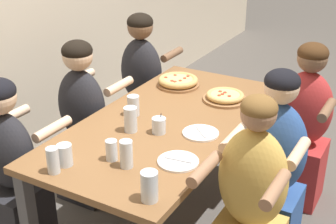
# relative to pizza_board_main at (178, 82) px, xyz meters

# --- Properties ---
(ground_plane) EXTENTS (18.00, 18.00, 0.00)m
(ground_plane) POSITION_rel_pizza_board_main_xyz_m (-0.52, -0.21, -0.80)
(ground_plane) COLOR #514C47
(ground_plane) RESTS_ON ground
(dining_table) EXTENTS (1.80, 0.91, 0.77)m
(dining_table) POSITION_rel_pizza_board_main_xyz_m (-0.52, -0.21, -0.12)
(dining_table) COLOR brown
(dining_table) RESTS_ON ground
(pizza_board_main) EXTENTS (0.30, 0.30, 0.07)m
(pizza_board_main) POSITION_rel_pizza_board_main_xyz_m (0.00, 0.00, 0.00)
(pizza_board_main) COLOR #996B42
(pizza_board_main) RESTS_ON dining_table
(pizza_board_second) EXTENTS (0.30, 0.30, 0.05)m
(pizza_board_second) POSITION_rel_pizza_board_main_xyz_m (-0.08, -0.40, -0.01)
(pizza_board_second) COLOR #996B42
(pizza_board_second) RESTS_ON dining_table
(empty_plate_a) EXTENTS (0.22, 0.22, 0.02)m
(empty_plate_a) POSITION_rel_pizza_board_main_xyz_m (-0.95, -0.51, -0.03)
(empty_plate_a) COLOR white
(empty_plate_a) RESTS_ON dining_table
(empty_plate_b) EXTENTS (0.21, 0.21, 0.02)m
(empty_plate_b) POSITION_rel_pizza_board_main_xyz_m (-0.60, -0.47, -0.03)
(empty_plate_b) COLOR white
(empty_plate_b) RESTS_ON dining_table
(cocktail_glass_blue) EXTENTS (0.08, 0.08, 0.12)m
(cocktail_glass_blue) POSITION_rel_pizza_board_main_xyz_m (-0.71, -0.25, 0.01)
(cocktail_glass_blue) COLOR silver
(cocktail_glass_blue) RESTS_ON dining_table
(drinking_glass_a) EXTENTS (0.08, 0.08, 0.15)m
(drinking_glass_a) POSITION_rel_pizza_board_main_xyz_m (-1.30, -0.56, 0.03)
(drinking_glass_a) COLOR silver
(drinking_glass_a) RESTS_ON dining_table
(drinking_glass_b) EXTENTS (0.08, 0.08, 0.15)m
(drinking_glass_b) POSITION_rel_pizza_board_main_xyz_m (-0.77, -0.10, 0.04)
(drinking_glass_b) COLOR silver
(drinking_glass_b) RESTS_ON dining_table
(drinking_glass_c) EXTENTS (0.08, 0.08, 0.12)m
(drinking_glass_c) POSITION_rel_pizza_board_main_xyz_m (-1.25, -0.02, 0.02)
(drinking_glass_c) COLOR silver
(drinking_glass_c) RESTS_ON dining_table
(drinking_glass_d) EXTENTS (0.06, 0.06, 0.11)m
(drinking_glass_d) POSITION_rel_pizza_board_main_xyz_m (-1.09, -0.20, 0.01)
(drinking_glass_d) COLOR silver
(drinking_glass_d) RESTS_ON dining_table
(drinking_glass_e) EXTENTS (0.06, 0.06, 0.14)m
(drinking_glass_e) POSITION_rel_pizza_board_main_xyz_m (-1.33, -0.02, 0.03)
(drinking_glass_e) COLOR silver
(drinking_glass_e) RESTS_ON dining_table
(drinking_glass_f) EXTENTS (0.07, 0.07, 0.15)m
(drinking_glass_f) POSITION_rel_pizza_board_main_xyz_m (-1.11, -0.30, 0.03)
(drinking_glass_f) COLOR silver
(drinking_glass_f) RESTS_ON dining_table
(drinking_glass_g) EXTENTS (0.08, 0.08, 0.13)m
(drinking_glass_g) POSITION_rel_pizza_board_main_xyz_m (-0.57, 0.01, 0.03)
(drinking_glass_g) COLOR silver
(drinking_glass_g) RESTS_ON dining_table
(diner_far_right) EXTENTS (0.51, 0.40, 1.21)m
(diner_far_right) POSITION_rel_pizza_board_main_xyz_m (0.23, 0.46, -0.24)
(diner_far_right) COLOR #232328
(diner_far_right) RESTS_ON ground
(diner_near_midleft) EXTENTS (0.51, 0.40, 1.19)m
(diner_near_midleft) POSITION_rel_pizza_board_main_xyz_m (-0.86, -0.88, -0.27)
(diner_near_midleft) COLOR gold
(diner_near_midleft) RESTS_ON ground
(diner_near_center) EXTENTS (0.51, 0.40, 1.20)m
(diner_near_center) POSITION_rel_pizza_board_main_xyz_m (-0.50, -0.88, -0.25)
(diner_near_center) COLOR #2D5193
(diner_near_center) RESTS_ON ground
(diner_far_left) EXTENTS (0.51, 0.40, 1.14)m
(diner_far_left) POSITION_rel_pizza_board_main_xyz_m (-1.20, 0.46, -0.28)
(diner_far_left) COLOR #232328
(diner_far_left) RESTS_ON ground
(diner_far_center) EXTENTS (0.51, 0.40, 1.18)m
(diner_far_center) POSITION_rel_pizza_board_main_xyz_m (-0.53, 0.46, -0.26)
(diner_far_center) COLOR #232328
(diner_far_center) RESTS_ON ground
(diner_near_right) EXTENTS (0.51, 0.40, 1.18)m
(diner_near_right) POSITION_rel_pizza_board_main_xyz_m (0.17, -0.88, -0.26)
(diner_near_right) COLOR #B22D2D
(diner_near_right) RESTS_ON ground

